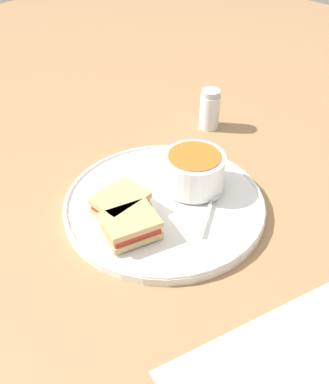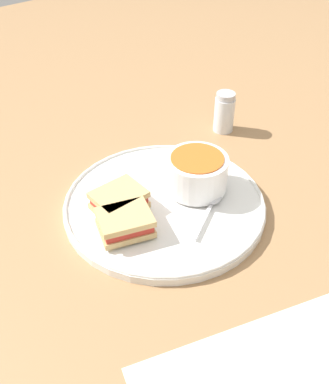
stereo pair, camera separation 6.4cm
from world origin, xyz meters
TOP-DOWN VIEW (x-y plane):
  - ground_plane at (0.00, 0.00)m, footprint 2.40×2.40m
  - plate at (0.00, 0.00)m, footprint 0.33×0.33m
  - soup_bowl at (-0.01, -0.06)m, footprint 0.10×0.10m
  - spoon at (-0.06, -0.05)m, footprint 0.07×0.11m
  - sandwich_half_near at (0.03, 0.07)m, footprint 0.06×0.08m
  - sandwich_half_far at (-0.02, 0.09)m, footprint 0.09×0.10m
  - salt_shaker at (0.11, -0.25)m, footprint 0.04×0.04m

SIDE VIEW (x-z plane):
  - ground_plane at x=0.00m, z-range 0.00..0.00m
  - plate at x=0.00m, z-range 0.00..0.02m
  - spoon at x=-0.06m, z-range 0.02..0.03m
  - sandwich_half_near at x=0.03m, z-range 0.02..0.05m
  - sandwich_half_far at x=-0.02m, z-range 0.02..0.05m
  - salt_shaker at x=0.11m, z-range 0.00..0.08m
  - soup_bowl at x=-0.01m, z-range 0.02..0.08m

